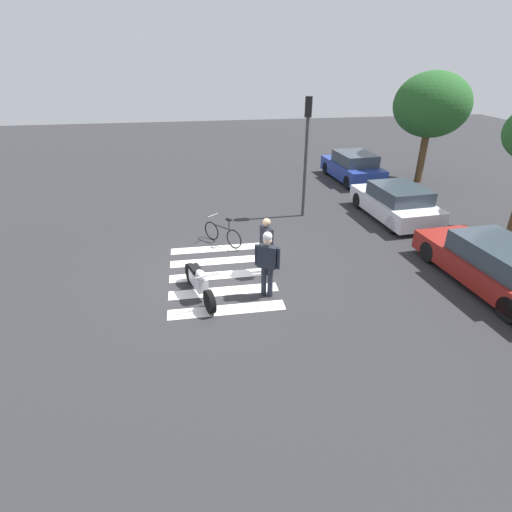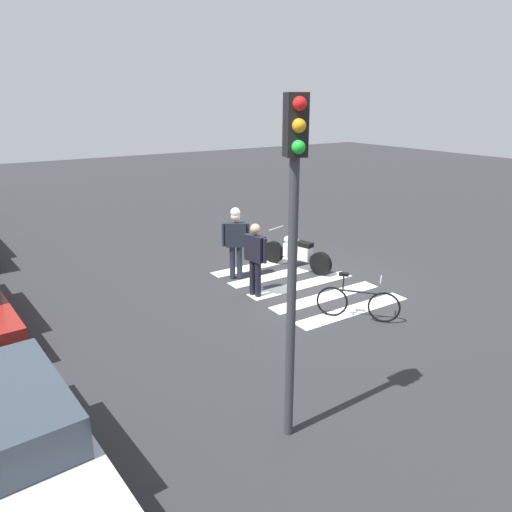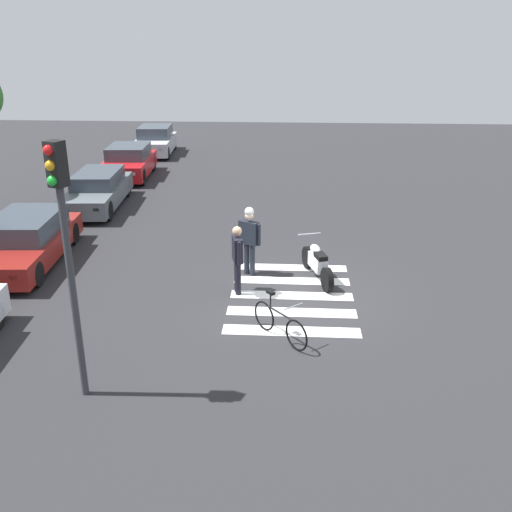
# 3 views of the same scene
# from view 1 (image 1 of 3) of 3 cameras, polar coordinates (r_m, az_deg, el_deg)

# --- Properties ---
(ground_plane) EXTENTS (60.00, 60.00, 0.00)m
(ground_plane) POSITION_cam_1_polar(r_m,az_deg,el_deg) (11.79, -5.00, -2.73)
(ground_plane) COLOR #2B2B2D
(police_motorcycle) EXTENTS (2.12, 0.88, 1.02)m
(police_motorcycle) POSITION_cam_1_polar(r_m,az_deg,el_deg) (10.63, -8.09, -3.69)
(police_motorcycle) COLOR black
(police_motorcycle) RESTS_ON ground_plane
(leaning_bicycle) EXTENTS (1.34, 1.14, 0.99)m
(leaning_bicycle) POSITION_cam_1_polar(r_m,az_deg,el_deg) (13.56, -4.76, 3.16)
(leaning_bicycle) COLOR black
(leaning_bicycle) RESTS_ON ground_plane
(officer_on_foot) EXTENTS (0.43, 0.61, 1.85)m
(officer_on_foot) POSITION_cam_1_polar(r_m,az_deg,el_deg) (10.28, 1.61, -0.50)
(officer_on_foot) COLOR #1E232D
(officer_on_foot) RESTS_ON ground_plane
(officer_by_motorcycle) EXTENTS (0.67, 0.31, 1.72)m
(officer_by_motorcycle) POSITION_cam_1_polar(r_m,az_deg,el_deg) (11.42, 1.48, 1.93)
(officer_by_motorcycle) COLOR black
(officer_by_motorcycle) RESTS_ON ground_plane
(crosswalk_stripes) EXTENTS (4.05, 2.97, 0.01)m
(crosswalk_stripes) POSITION_cam_1_polar(r_m,az_deg,el_deg) (11.79, -5.00, -2.71)
(crosswalk_stripes) COLOR silver
(crosswalk_stripes) RESTS_ON ground_plane
(car_blue_hatchback) EXTENTS (4.05, 2.09, 1.42)m
(car_blue_hatchback) POSITION_cam_1_polar(r_m,az_deg,el_deg) (21.23, 13.59, 12.19)
(car_blue_hatchback) COLOR black
(car_blue_hatchback) RESTS_ON ground_plane
(car_white_van) EXTENTS (4.12, 2.18, 1.32)m
(car_white_van) POSITION_cam_1_polar(r_m,az_deg,el_deg) (16.58, 19.26, 7.20)
(car_white_van) COLOR black
(car_white_van) RESTS_ON ground_plane
(car_maroon_wagon) EXTENTS (4.81, 2.19, 1.32)m
(car_maroon_wagon) POSITION_cam_1_polar(r_m,az_deg,el_deg) (12.76, 30.81, -1.10)
(car_maroon_wagon) COLOR black
(car_maroon_wagon) RESTS_ON ground_plane
(traffic_light_pole) EXTENTS (0.36, 0.31, 4.46)m
(traffic_light_pole) POSITION_cam_1_polar(r_m,az_deg,el_deg) (15.43, 7.24, 16.13)
(traffic_light_pole) COLOR #38383D
(traffic_light_pole) RESTS_ON ground_plane
(street_tree_near) EXTENTS (3.46, 3.46, 5.13)m
(street_tree_near) POSITION_cam_1_polar(r_m,az_deg,el_deg) (21.47, 23.70, 19.05)
(street_tree_near) COLOR brown
(street_tree_near) RESTS_ON ground_plane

